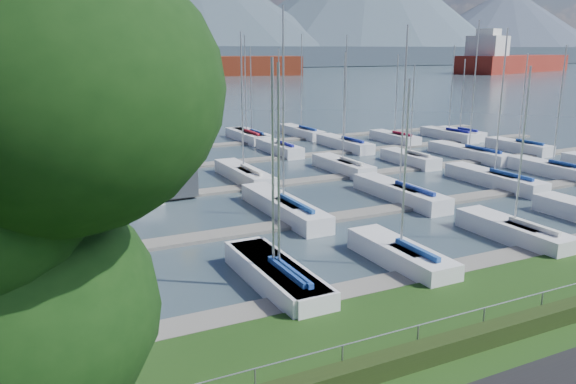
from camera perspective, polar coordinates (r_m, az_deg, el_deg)
water at (r=274.01m, az=-24.05°, el=10.85°), size 800.00×540.00×0.20m
hedge at (r=20.69m, az=15.91°, el=-14.87°), size 80.00×0.70×0.70m
fence at (r=20.56m, az=15.32°, el=-12.35°), size 80.00×0.04×0.04m
foothill at (r=343.77m, az=-24.76°, el=12.31°), size 900.00×80.00×12.00m
docks at (r=42.77m, az=-8.32°, el=-0.03°), size 90.00×41.60×0.25m
crane at (r=42.60m, az=-11.96°, el=7.35°), size 5.53×13.21×22.35m
cargo_ship_mid at (r=240.13m, az=-11.65°, el=12.40°), size 98.63×40.22×21.50m
cargo_ship_east at (r=292.20m, az=21.74°, el=12.01°), size 86.69×44.19×21.50m
sailboat_fleet at (r=44.91m, az=-10.49°, el=7.81°), size 74.45×49.89×13.49m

